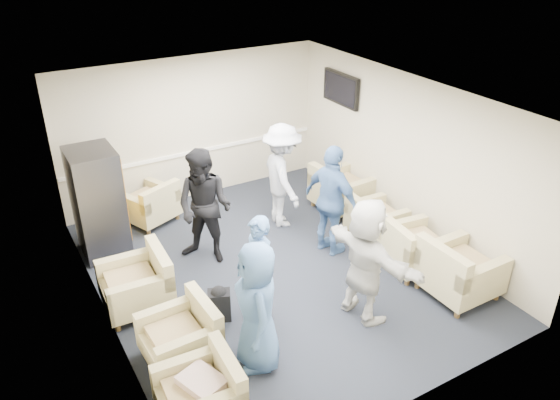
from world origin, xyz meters
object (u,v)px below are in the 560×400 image
armchair_corner (151,205)px  armchair_right_midnear (412,249)px  armchair_left_mid (184,337)px  vending_machine (98,203)px  person_front_right (366,260)px  person_mid_left (259,270)px  person_back_left (205,207)px  armchair_left_far (140,285)px  person_back_right (282,176)px  armchair_right_midfar (374,221)px  armchair_right_far (339,191)px  armchair_right_near (456,273)px  person_front_left (257,307)px  person_mid_right (332,201)px  armchair_left_near (204,395)px

armchair_corner → armchair_right_midnear: bearing=108.6°
armchair_corner → armchair_left_mid: bearing=55.3°
vending_machine → person_front_right: size_ratio=1.00×
armchair_right_midnear → person_mid_left: (-2.56, 0.14, 0.42)m
person_mid_left → person_back_left: size_ratio=0.83×
armchair_left_far → person_back_left: 1.53m
person_back_right → vending_machine: bearing=87.4°
armchair_right_midfar → armchair_left_mid: bearing=108.3°
armchair_right_far → vending_machine: 4.20m
armchair_left_far → armchair_right_near: bearing=65.8°
vending_machine → person_front_left: size_ratio=1.05×
armchair_right_far → person_mid_left: 3.38m
armchair_right_midfar → vending_machine: bearing=67.4°
armchair_right_near → person_mid_right: 2.11m
person_front_left → person_mid_left: size_ratio=1.10×
armchair_left_mid → person_mid_left: bearing=99.6°
armchair_right_near → person_back_right: bearing=19.4°
armchair_right_midnear → person_back_left: size_ratio=0.52×
armchair_left_near → person_mid_left: size_ratio=0.56×
person_mid_left → armchair_left_far: bearing=-141.0°
armchair_left_far → armchair_right_far: 4.13m
armchair_left_far → person_back_right: (2.86, 1.01, 0.56)m
armchair_right_midnear → person_back_right: size_ratio=0.53×
person_mid_left → person_back_left: 1.67m
person_front_right → person_mid_left: bearing=55.5°
armchair_right_midnear → person_mid_right: person_mid_right is taller
person_mid_left → person_mid_right: (1.77, 0.87, 0.15)m
person_front_left → person_mid_right: 2.72m
armchair_left_near → armchair_right_midnear: 4.00m
armchair_corner → person_back_right: (1.97, -1.20, 0.59)m
armchair_right_far → person_mid_right: 1.55m
armchair_right_midnear → armchair_left_mid: bearing=98.2°
vending_machine → armchair_left_mid: bearing=-85.8°
armchair_left_far → vending_machine: bearing=-174.7°
armchair_right_near → person_back_right: size_ratio=0.52×
person_front_left → person_front_right: 1.65m
person_mid_left → armchair_corner: bearing=174.6°
armchair_left_mid → vending_machine: size_ratio=0.49×
armchair_corner → person_front_right: person_front_right is taller
person_back_left → person_front_left: bearing=-49.8°
armchair_right_far → person_mid_left: size_ratio=0.63×
person_back_left → person_mid_right: 1.97m
armchair_right_near → person_back_left: (-2.67, 2.64, 0.55)m
armchair_left_mid → armchair_right_far: armchair_right_far is taller
armchair_right_near → person_front_left: size_ratio=0.57×
armchair_right_midfar → person_back_right: bearing=44.5°
armchair_left_near → person_front_right: size_ratio=0.49×
armchair_right_far → person_mid_right: bearing=135.3°
armchair_right_near → person_back_left: size_ratio=0.52×
vending_machine → person_back_left: size_ratio=0.95×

